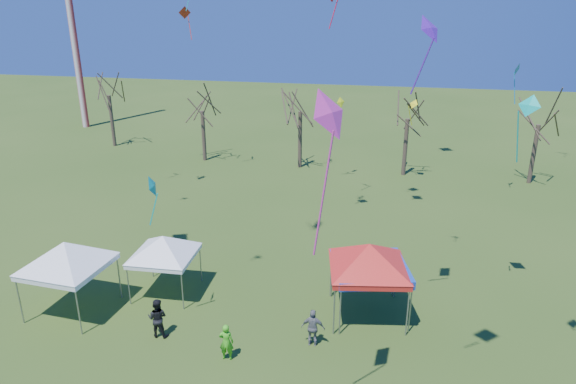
% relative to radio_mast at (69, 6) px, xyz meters
% --- Properties ---
extents(ground, '(140.00, 140.00, 0.00)m').
position_rel_radio_mast_xyz_m(ground, '(28.00, -34.00, -12.50)').
color(ground, '#2F4B18').
rests_on(ground, ground).
extents(radio_mast, '(0.70, 0.70, 25.00)m').
position_rel_radio_mast_xyz_m(radio_mast, '(0.00, 0.00, 0.00)').
color(radio_mast, silver).
rests_on(radio_mast, ground).
extents(tree_0, '(3.83, 3.83, 8.44)m').
position_rel_radio_mast_xyz_m(tree_0, '(7.15, -6.62, -6.01)').
color(tree_0, '#3D2D21').
rests_on(tree_0, ground).
extents(tree_1, '(3.42, 3.42, 7.54)m').
position_rel_radio_mast_xyz_m(tree_1, '(17.23, -9.35, -6.71)').
color(tree_1, '#3D2D21').
rests_on(tree_1, ground).
extents(tree_2, '(3.71, 3.71, 8.18)m').
position_rel_radio_mast_xyz_m(tree_2, '(25.63, -9.62, -6.21)').
color(tree_2, '#3D2D21').
rests_on(tree_2, ground).
extents(tree_3, '(3.59, 3.59, 7.91)m').
position_rel_radio_mast_xyz_m(tree_3, '(34.03, -9.96, -6.42)').
color(tree_3, '#3D2D21').
rests_on(tree_3, ground).
extents(tree_4, '(3.58, 3.58, 7.89)m').
position_rel_radio_mast_xyz_m(tree_4, '(43.36, -10.00, -6.44)').
color(tree_4, '#3D2D21').
rests_on(tree_4, ground).
extents(tent_white_west, '(4.36, 4.36, 3.86)m').
position_rel_radio_mast_xyz_m(tent_white_west, '(19.67, -32.38, -9.39)').
color(tent_white_west, gray).
rests_on(tent_white_west, ground).
extents(tent_white_mid, '(3.81, 3.81, 3.36)m').
position_rel_radio_mast_xyz_m(tent_white_mid, '(23.08, -30.13, -9.79)').
color(tent_white_mid, gray).
rests_on(tent_white_mid, ground).
extents(tent_red, '(4.42, 4.42, 3.95)m').
position_rel_radio_mast_xyz_m(tent_red, '(32.35, -30.10, -9.31)').
color(tent_red, gray).
rests_on(tent_red, ground).
extents(tent_blue, '(3.73, 3.73, 2.42)m').
position_rel_radio_mast_xyz_m(tent_blue, '(32.43, -30.02, -10.28)').
color(tent_blue, gray).
rests_on(tent_blue, ground).
extents(person_grey, '(0.93, 0.39, 1.59)m').
position_rel_radio_mast_xyz_m(person_grey, '(30.43, -32.67, -11.71)').
color(person_grey, slate).
rests_on(person_grey, ground).
extents(person_green, '(0.59, 0.42, 1.52)m').
position_rel_radio_mast_xyz_m(person_green, '(27.34, -34.18, -11.74)').
color(person_green, green).
rests_on(person_green, ground).
extents(person_dark, '(0.85, 0.68, 1.69)m').
position_rel_radio_mast_xyz_m(person_dark, '(24.15, -33.35, -11.66)').
color(person_dark, black).
rests_on(person_dark, ground).
extents(kite_12, '(0.66, 0.87, 2.65)m').
position_rel_radio_mast_xyz_m(kite_12, '(40.40, -14.16, -3.72)').
color(kite_12, '#1279C2').
rests_on(kite_12, ground).
extents(kite_17, '(1.04, 0.99, 2.92)m').
position_rel_radio_mast_xyz_m(kite_17, '(38.20, -27.73, -3.58)').
color(kite_17, '#0CB6A0').
rests_on(kite_17, ground).
extents(kite_5, '(1.26, 1.58, 4.53)m').
position_rel_radio_mast_xyz_m(kite_5, '(31.40, -37.08, -2.28)').
color(kite_5, '#DC309D').
rests_on(kite_5, ground).
extents(kite_1, '(0.48, 0.89, 1.95)m').
position_rel_radio_mast_xyz_m(kite_1, '(24.20, -32.74, -6.23)').
color(kite_1, '#0BAB9D').
rests_on(kite_1, ground).
extents(kite_13, '(0.92, 0.86, 2.36)m').
position_rel_radio_mast_xyz_m(kite_13, '(17.58, -12.54, -0.41)').
color(kite_13, red).
rests_on(kite_13, ground).
extents(kite_22, '(0.94, 0.97, 2.70)m').
position_rel_radio_mast_xyz_m(kite_22, '(29.11, -12.29, -6.62)').
color(kite_22, '#EBFA1A').
rests_on(kite_22, ground).
extents(kite_19, '(0.84, 0.84, 1.98)m').
position_rel_radio_mast_xyz_m(kite_19, '(34.30, -11.85, -6.56)').
color(kite_19, yellow).
rests_on(kite_19, ground).
extents(kite_27, '(1.22, 1.35, 2.77)m').
position_rel_radio_mast_xyz_m(kite_27, '(33.98, -30.45, -0.53)').
color(kite_27, '#5619AF').
rests_on(kite_27, ground).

